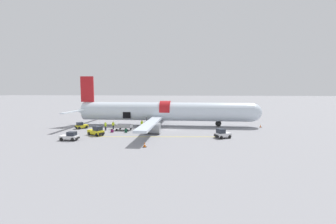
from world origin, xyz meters
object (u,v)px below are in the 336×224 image
baggage_tug_spare (222,134)px  ground_crew_loader_a (142,124)px  airplane (163,112)px  suitcase_on_tarmac_upright (126,131)px  baggage_tug_rear (96,131)px  suitcase_on_tarmac_spare (112,131)px  baggage_tug_lead (70,137)px  ground_crew_loader_b (106,126)px  ground_crew_driver (144,126)px  baggage_cart_loading (124,127)px  baggage_tug_mid (81,126)px  ground_crew_supervisor (113,125)px

baggage_tug_spare → ground_crew_loader_a: 17.26m
airplane → suitcase_on_tarmac_upright: size_ratio=48.95×
baggage_tug_rear → suitcase_on_tarmac_spare: 3.40m
baggage_tug_spare → ground_crew_loader_a: size_ratio=1.72×
baggage_tug_spare → ground_crew_loader_a: ground_crew_loader_a is taller
baggage_tug_lead → ground_crew_loader_a: bearing=53.9°
ground_crew_loader_b → suitcase_on_tarmac_upright: size_ratio=2.02×
ground_crew_loader_b → suitcase_on_tarmac_spare: bearing=-43.0°
ground_crew_loader_b → suitcase_on_tarmac_spare: ground_crew_loader_b is taller
ground_crew_loader_a → ground_crew_driver: 2.67m
suitcase_on_tarmac_upright → ground_crew_loader_b: bearing=158.1°
ground_crew_driver → suitcase_on_tarmac_upright: ground_crew_driver is taller
baggage_tug_rear → baggage_cart_loading: (3.49, 5.18, -0.10)m
airplane → baggage_tug_lead: 20.70m
airplane → ground_crew_loader_b: (-10.58, -7.06, -2.18)m
ground_crew_driver → suitcase_on_tarmac_upright: size_ratio=1.85×
baggage_cart_loading → suitcase_on_tarmac_upright: bearing=-67.0°
suitcase_on_tarmac_spare → ground_crew_driver: bearing=25.6°
baggage_tug_mid → ground_crew_loader_a: bearing=8.2°
ground_crew_loader_a → ground_crew_supervisor: ground_crew_loader_a is taller
ground_crew_supervisor → ground_crew_loader_a: bearing=16.3°
baggage_tug_mid → ground_crew_supervisor: (6.74, 0.14, 0.26)m
ground_crew_loader_a → ground_crew_loader_b: bearing=-153.1°
ground_crew_loader_a → airplane: bearing=42.8°
suitcase_on_tarmac_spare → ground_crew_loader_b: bearing=137.0°
baggage_tug_spare → suitcase_on_tarmac_upright: (-17.21, 2.77, -0.28)m
baggage_tug_mid → baggage_tug_spare: baggage_tug_spare is taller
suitcase_on_tarmac_spare → baggage_tug_lead: bearing=-121.6°
baggage_tug_rear → ground_crew_supervisor: 6.40m
baggage_tug_spare → ground_crew_loader_b: 22.34m
ground_crew_loader_a → suitcase_on_tarmac_spare: bearing=-131.5°
airplane → baggage_tug_rear: bearing=-131.6°
baggage_tug_lead → baggage_tug_rear: 4.91m
airplane → suitcase_on_tarmac_upright: (-5.94, -8.92, -2.71)m
airplane → baggage_tug_mid: 17.46m
ground_crew_driver → baggage_tug_mid: bearing=177.0°
baggage_tug_lead → baggage_tug_rear: size_ratio=0.85×
airplane → baggage_tug_spare: size_ratio=14.46×
airplane → suitcase_on_tarmac_spare: (-8.61, -8.90, -2.81)m
baggage_cart_loading → suitcase_on_tarmac_spare: baggage_cart_loading is taller
baggage_tug_mid → ground_crew_driver: ground_crew_driver is taller
suitcase_on_tarmac_upright → suitcase_on_tarmac_spare: suitcase_on_tarmac_upright is taller
baggage_tug_rear → suitcase_on_tarmac_spare: baggage_tug_rear is taller
baggage_cart_loading → suitcase_on_tarmac_upright: (1.01, -2.37, -0.22)m
ground_crew_loader_b → ground_crew_driver: bearing=6.3°
baggage_tug_spare → suitcase_on_tarmac_upright: size_ratio=3.39×
ground_crew_loader_a → suitcase_on_tarmac_spare: ground_crew_loader_a is taller
airplane → baggage_cart_loading: (-6.95, -6.55, -2.49)m
ground_crew_supervisor → baggage_tug_spare: bearing=-16.8°
baggage_tug_mid → ground_crew_loader_b: ground_crew_loader_b is taller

